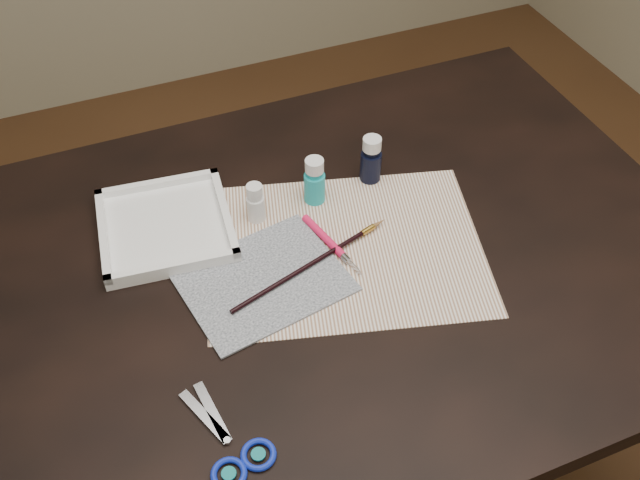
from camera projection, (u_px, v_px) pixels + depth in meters
name	position (u px, v px, depth m)	size (l,w,h in m)	color
ground	(320.00, 472.00, 1.72)	(3.50, 3.50, 0.02)	#422614
table	(320.00, 385.00, 1.44)	(1.30, 0.90, 0.75)	black
paper	(345.00, 248.00, 1.19)	(0.46, 0.35, 0.00)	white
canvas	(263.00, 280.00, 1.14)	(0.25, 0.20, 0.00)	black
paint_bottle_white	(255.00, 203.00, 1.21)	(0.03, 0.03, 0.08)	white
paint_bottle_cyan	(315.00, 181.00, 1.24)	(0.04, 0.04, 0.09)	#1CADB6
paint_bottle_navy	(371.00, 159.00, 1.28)	(0.04, 0.04, 0.09)	black
paintbrush	(313.00, 263.00, 1.15)	(0.32, 0.01, 0.01)	black
craft_knife	(333.00, 245.00, 1.18)	(0.16, 0.01, 0.01)	#EF1A51
scissors	(216.00, 434.00, 0.95)	(0.19, 0.09, 0.01)	silver
palette_tray	(166.00, 225.00, 1.21)	(0.22, 0.22, 0.03)	white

